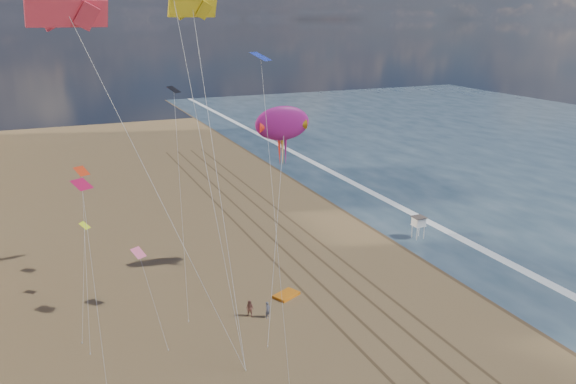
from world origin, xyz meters
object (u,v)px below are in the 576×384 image
Objects in this scene: grounded_kite at (286,295)px; show_kite at (282,124)px; kite_flyer_a at (268,310)px; lifeguard_stand at (419,222)px; kite_flyer_b at (250,309)px.

show_kite is (1.76, 5.10, 16.30)m from grounded_kite.
show_kite is 13.15× the size of kite_flyer_a.
kite_flyer_a is (-24.64, -10.98, -1.39)m from lifeguard_stand.
kite_flyer_a is at bearing -155.98° from lifeguard_stand.
lifeguard_stand is at bearing -12.29° from kite_flyer_a.
kite_flyer_b is (-1.45, 0.80, 0.03)m from kite_flyer_a.
lifeguard_stand reaches higher than kite_flyer_a.
kite_flyer_b is (-26.09, -10.18, -1.36)m from lifeguard_stand.
show_kite is at bearing -172.17° from lifeguard_stand.
kite_flyer_a is 0.96× the size of kite_flyer_b.
lifeguard_stand is 1.71× the size of kite_flyer_b.
kite_flyer_a is at bearing -161.74° from grounded_kite.
lifeguard_stand is 22.88m from grounded_kite.
show_kite is at bearing 44.80° from grounded_kite.
lifeguard_stand reaches higher than grounded_kite.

